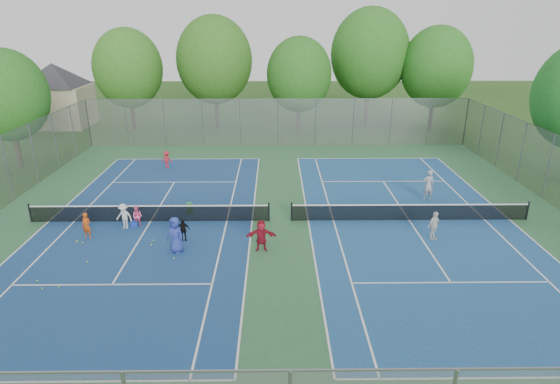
# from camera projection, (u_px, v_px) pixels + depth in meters

# --- Properties ---
(ground) EXTENTS (120.00, 120.00, 0.00)m
(ground) POSITION_uv_depth(u_px,v_px,m) (280.00, 221.00, 25.30)
(ground) COLOR #264C17
(ground) RESTS_ON ground
(court_pad) EXTENTS (32.00, 32.00, 0.01)m
(court_pad) POSITION_uv_depth(u_px,v_px,m) (280.00, 221.00, 25.30)
(court_pad) COLOR #2D6039
(court_pad) RESTS_ON ground
(court_left) EXTENTS (10.97, 23.77, 0.01)m
(court_left) POSITION_uv_depth(u_px,v_px,m) (151.00, 221.00, 25.22)
(court_left) COLOR navy
(court_left) RESTS_ON court_pad
(court_right) EXTENTS (10.97, 23.77, 0.01)m
(court_right) POSITION_uv_depth(u_px,v_px,m) (409.00, 220.00, 25.37)
(court_right) COLOR navy
(court_right) RESTS_ON court_pad
(net_left) EXTENTS (12.87, 0.10, 0.91)m
(net_left) POSITION_uv_depth(u_px,v_px,m) (150.00, 214.00, 25.06)
(net_left) COLOR black
(net_left) RESTS_ON ground
(net_right) EXTENTS (12.87, 0.10, 0.91)m
(net_right) POSITION_uv_depth(u_px,v_px,m) (410.00, 213.00, 25.22)
(net_right) COLOR black
(net_right) RESTS_ON ground
(fence_north) EXTENTS (32.00, 0.10, 4.00)m
(fence_north) POSITION_uv_depth(u_px,v_px,m) (278.00, 123.00, 39.59)
(fence_north) COLOR gray
(fence_north) RESTS_ON ground
(house) EXTENTS (11.03, 11.03, 7.30)m
(house) POSITION_uv_depth(u_px,v_px,m) (54.00, 84.00, 46.07)
(house) COLOR #B7A88C
(house) RESTS_ON ground
(tree_nw) EXTENTS (6.40, 6.40, 9.58)m
(tree_nw) POSITION_uv_depth(u_px,v_px,m) (128.00, 68.00, 43.70)
(tree_nw) COLOR #443326
(tree_nw) RESTS_ON ground
(tree_nl) EXTENTS (7.20, 7.20, 10.69)m
(tree_nl) POSITION_uv_depth(u_px,v_px,m) (214.00, 60.00, 44.50)
(tree_nl) COLOR #443326
(tree_nl) RESTS_ON ground
(tree_nc) EXTENTS (6.00, 6.00, 8.85)m
(tree_nc) POSITION_uv_depth(u_px,v_px,m) (299.00, 75.00, 43.11)
(tree_nc) COLOR #443326
(tree_nc) RESTS_ON ground
(tree_nr) EXTENTS (7.60, 7.60, 11.42)m
(tree_nr) POSITION_uv_depth(u_px,v_px,m) (370.00, 54.00, 45.42)
(tree_nr) COLOR #443326
(tree_nr) RESTS_ON ground
(tree_ne) EXTENTS (6.60, 6.60, 9.77)m
(tree_ne) POSITION_uv_depth(u_px,v_px,m) (437.00, 67.00, 43.99)
(tree_ne) COLOR #443326
(tree_ne) RESTS_ON ground
(tree_side_w) EXTENTS (5.60, 5.60, 8.47)m
(tree_side_w) POSITION_uv_depth(u_px,v_px,m) (7.00, 95.00, 32.63)
(tree_side_w) COLOR #443326
(tree_side_w) RESTS_ON ground
(ball_crate) EXTENTS (0.42, 0.42, 0.28)m
(ball_crate) POSITION_uv_depth(u_px,v_px,m) (134.00, 224.00, 24.61)
(ball_crate) COLOR #1733AF
(ball_crate) RESTS_ON ground
(ball_hopper) EXTENTS (0.42, 0.42, 0.62)m
(ball_hopper) POSITION_uv_depth(u_px,v_px,m) (189.00, 208.00, 26.18)
(ball_hopper) COLOR green
(ball_hopper) RESTS_ON ground
(student_a) EXTENTS (0.53, 0.40, 1.31)m
(student_a) POSITION_uv_depth(u_px,v_px,m) (87.00, 225.00, 23.17)
(student_a) COLOR #BE4711
(student_a) RESTS_ON ground
(student_b) EXTENTS (0.61, 0.52, 1.11)m
(student_b) POSITION_uv_depth(u_px,v_px,m) (137.00, 217.00, 24.46)
(student_b) COLOR #FD6291
(student_b) RESTS_ON ground
(student_c) EXTENTS (0.97, 0.70, 1.36)m
(student_c) POSITION_uv_depth(u_px,v_px,m) (124.00, 216.00, 24.18)
(student_c) COLOR silver
(student_c) RESTS_ON ground
(student_d) EXTENTS (0.71, 0.37, 1.15)m
(student_d) POSITION_uv_depth(u_px,v_px,m) (183.00, 230.00, 22.88)
(student_d) COLOR black
(student_d) RESTS_ON ground
(student_e) EXTENTS (1.01, 0.87, 1.75)m
(student_e) POSITION_uv_depth(u_px,v_px,m) (175.00, 235.00, 21.65)
(student_e) COLOR #293999
(student_e) RESTS_ON ground
(student_f) EXTENTS (1.42, 0.47, 1.52)m
(student_f) POSITION_uv_depth(u_px,v_px,m) (261.00, 236.00, 21.85)
(student_f) COLOR maroon
(student_f) RESTS_ON ground
(child_far_baseline) EXTENTS (0.90, 0.63, 1.27)m
(child_far_baseline) POSITION_uv_depth(u_px,v_px,m) (167.00, 160.00, 34.02)
(child_far_baseline) COLOR red
(child_far_baseline) RESTS_ON ground
(instructor) EXTENTS (0.74, 0.53, 1.88)m
(instructor) POSITION_uv_depth(u_px,v_px,m) (428.00, 185.00, 27.92)
(instructor) COLOR #959598
(instructor) RESTS_ON ground
(teen_court_b) EXTENTS (0.92, 0.78, 1.47)m
(teen_court_b) POSITION_uv_depth(u_px,v_px,m) (434.00, 226.00, 22.95)
(teen_court_b) COLOR silver
(teen_court_b) RESTS_ON ground
(tennis_ball_0) EXTENTS (0.07, 0.07, 0.07)m
(tennis_ball_0) POSITION_uv_depth(u_px,v_px,m) (83.00, 243.00, 22.72)
(tennis_ball_0) COLOR #CDEC36
(tennis_ball_0) RESTS_ON ground
(tennis_ball_1) EXTENTS (0.07, 0.07, 0.07)m
(tennis_ball_1) POSITION_uv_depth(u_px,v_px,m) (37.00, 281.00, 19.44)
(tennis_ball_1) COLOR #B5D130
(tennis_ball_1) RESTS_ON ground
(tennis_ball_2) EXTENTS (0.07, 0.07, 0.07)m
(tennis_ball_2) POSITION_uv_depth(u_px,v_px,m) (174.00, 259.00, 21.26)
(tennis_ball_2) COLOR #C1D732
(tennis_ball_2) RESTS_ON ground
(tennis_ball_3) EXTENTS (0.07, 0.07, 0.07)m
(tennis_ball_3) POSITION_uv_depth(u_px,v_px,m) (153.00, 241.00, 22.98)
(tennis_ball_3) COLOR #A6C62E
(tennis_ball_3) RESTS_ON ground
(tennis_ball_4) EXTENTS (0.07, 0.07, 0.07)m
(tennis_ball_4) POSITION_uv_depth(u_px,v_px,m) (77.00, 241.00, 22.93)
(tennis_ball_4) COLOR #D1DA32
(tennis_ball_4) RESTS_ON ground
(tennis_ball_5) EXTENTS (0.07, 0.07, 0.07)m
(tennis_ball_5) POSITION_uv_depth(u_px,v_px,m) (59.00, 287.00, 19.02)
(tennis_ball_5) COLOR gold
(tennis_ball_5) RESTS_ON ground
(tennis_ball_6) EXTENTS (0.07, 0.07, 0.07)m
(tennis_ball_6) POSITION_uv_depth(u_px,v_px,m) (182.00, 247.00, 22.34)
(tennis_ball_6) COLOR #AAC32D
(tennis_ball_6) RESTS_ON ground
(tennis_ball_7) EXTENTS (0.07, 0.07, 0.07)m
(tennis_ball_7) POSITION_uv_depth(u_px,v_px,m) (87.00, 262.00, 20.96)
(tennis_ball_7) COLOR #C2E034
(tennis_ball_7) RESTS_ON ground
(tennis_ball_8) EXTENTS (0.07, 0.07, 0.07)m
(tennis_ball_8) POSITION_uv_depth(u_px,v_px,m) (42.00, 289.00, 18.89)
(tennis_ball_8) COLOR #B1C52D
(tennis_ball_8) RESTS_ON ground
(tennis_ball_9) EXTENTS (0.07, 0.07, 0.07)m
(tennis_ball_9) POSITION_uv_depth(u_px,v_px,m) (46.00, 249.00, 22.10)
(tennis_ball_9) COLOR #BBE435
(tennis_ball_9) RESTS_ON ground
(tennis_ball_10) EXTENTS (0.07, 0.07, 0.07)m
(tennis_ball_10) POSITION_uv_depth(u_px,v_px,m) (77.00, 242.00, 22.83)
(tennis_ball_10) COLOR #C9D230
(tennis_ball_10) RESTS_ON ground
(tennis_ball_11) EXTENTS (0.07, 0.07, 0.07)m
(tennis_ball_11) POSITION_uv_depth(u_px,v_px,m) (151.00, 245.00, 22.53)
(tennis_ball_11) COLOR #E7F138
(tennis_ball_11) RESTS_ON ground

